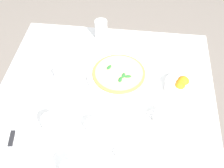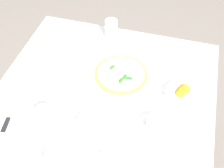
{
  "view_description": "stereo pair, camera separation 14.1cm",
  "coord_description": "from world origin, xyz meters",
  "px_view_note": "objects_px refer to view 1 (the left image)",
  "views": [
    {
      "loc": [
        0.85,
        0.14,
        1.81
      ],
      "look_at": [
        -0.07,
        0.03,
        0.74
      ],
      "focal_mm": 45.76,
      "sensor_mm": 36.0,
      "label": 1
    },
    {
      "loc": [
        0.82,
        0.27,
        1.81
      ],
      "look_at": [
        -0.07,
        0.03,
        0.74
      ],
      "focal_mm": 45.76,
      "sensor_mm": 36.0,
      "label": 2
    }
  ],
  "objects_px": {
    "coffee_cup_near_left": "(161,118)",
    "water_glass_far_right": "(101,31)",
    "citrus_bowl": "(181,85)",
    "coffee_cup_back_corner": "(62,74)",
    "dinner_knife": "(9,150)",
    "coffee_cup_right_edge": "(124,153)",
    "pizza": "(119,73)",
    "water_glass_left_edge": "(52,127)",
    "napkin_folded": "(10,151)",
    "coffee_cup_center_back": "(95,128)",
    "pizza_plate": "(119,75)"
  },
  "relations": [
    {
      "from": "coffee_cup_near_left",
      "to": "water_glass_far_right",
      "type": "relative_size",
      "value": 1.12
    },
    {
      "from": "coffee_cup_near_left",
      "to": "citrus_bowl",
      "type": "distance_m",
      "value": 0.22
    },
    {
      "from": "coffee_cup_back_corner",
      "to": "dinner_knife",
      "type": "height_order",
      "value": "coffee_cup_back_corner"
    },
    {
      "from": "coffee_cup_right_edge",
      "to": "coffee_cup_back_corner",
      "type": "bearing_deg",
      "value": -138.52
    },
    {
      "from": "coffee_cup_right_edge",
      "to": "citrus_bowl",
      "type": "xyz_separation_m",
      "value": [
        -0.39,
        0.24,
        0.0
      ]
    },
    {
      "from": "pizza",
      "to": "water_glass_left_edge",
      "type": "relative_size",
      "value": 2.46
    },
    {
      "from": "citrus_bowl",
      "to": "coffee_cup_near_left",
      "type": "bearing_deg",
      "value": -24.4
    },
    {
      "from": "coffee_cup_near_left",
      "to": "napkin_folded",
      "type": "height_order",
      "value": "coffee_cup_near_left"
    },
    {
      "from": "water_glass_far_right",
      "to": "citrus_bowl",
      "type": "relative_size",
      "value": 0.78
    },
    {
      "from": "coffee_cup_back_corner",
      "to": "dinner_knife",
      "type": "distance_m",
      "value": 0.45
    },
    {
      "from": "coffee_cup_center_back",
      "to": "coffee_cup_near_left",
      "type": "height_order",
      "value": "coffee_cup_center_back"
    },
    {
      "from": "water_glass_far_right",
      "to": "water_glass_left_edge",
      "type": "height_order",
      "value": "water_glass_far_right"
    },
    {
      "from": "coffee_cup_right_edge",
      "to": "dinner_knife",
      "type": "relative_size",
      "value": 0.67
    },
    {
      "from": "coffee_cup_back_corner",
      "to": "napkin_folded",
      "type": "height_order",
      "value": "coffee_cup_back_corner"
    },
    {
      "from": "coffee_cup_near_left",
      "to": "dinner_knife",
      "type": "bearing_deg",
      "value": -69.75
    },
    {
      "from": "water_glass_far_right",
      "to": "dinner_knife",
      "type": "bearing_deg",
      "value": -19.3
    },
    {
      "from": "napkin_folded",
      "to": "dinner_knife",
      "type": "height_order",
      "value": "dinner_knife"
    },
    {
      "from": "pizza",
      "to": "coffee_cup_center_back",
      "type": "height_order",
      "value": "coffee_cup_center_back"
    },
    {
      "from": "pizza",
      "to": "dinner_knife",
      "type": "distance_m",
      "value": 0.63
    },
    {
      "from": "napkin_folded",
      "to": "water_glass_far_right",
      "type": "bearing_deg",
      "value": 152.85
    },
    {
      "from": "water_glass_left_edge",
      "to": "dinner_knife",
      "type": "xyz_separation_m",
      "value": [
        0.11,
        -0.15,
        -0.02
      ]
    },
    {
      "from": "pizza",
      "to": "coffee_cup_right_edge",
      "type": "bearing_deg",
      "value": 8.61
    },
    {
      "from": "pizza_plate",
      "to": "dinner_knife",
      "type": "height_order",
      "value": "dinner_knife"
    },
    {
      "from": "coffee_cup_right_edge",
      "to": "water_glass_left_edge",
      "type": "relative_size",
      "value": 1.19
    },
    {
      "from": "pizza_plate",
      "to": "dinner_knife",
      "type": "distance_m",
      "value": 0.63
    },
    {
      "from": "water_glass_far_right",
      "to": "coffee_cup_center_back",
      "type": "bearing_deg",
      "value": 5.61
    },
    {
      "from": "napkin_folded",
      "to": "dinner_knife",
      "type": "xyz_separation_m",
      "value": [
        0.0,
        0.0,
        0.01
      ]
    },
    {
      "from": "water_glass_far_right",
      "to": "pizza_plate",
      "type": "bearing_deg",
      "value": 24.35
    },
    {
      "from": "napkin_folded",
      "to": "water_glass_left_edge",
      "type": "bearing_deg",
      "value": 117.42
    },
    {
      "from": "dinner_knife",
      "to": "pizza",
      "type": "bearing_deg",
      "value": 131.05
    },
    {
      "from": "coffee_cup_near_left",
      "to": "dinner_knife",
      "type": "distance_m",
      "value": 0.66
    },
    {
      "from": "coffee_cup_center_back",
      "to": "dinner_knife",
      "type": "relative_size",
      "value": 0.66
    },
    {
      "from": "coffee_cup_right_edge",
      "to": "water_glass_far_right",
      "type": "distance_m",
      "value": 0.76
    },
    {
      "from": "pizza",
      "to": "water_glass_far_right",
      "type": "bearing_deg",
      "value": -155.66
    },
    {
      "from": "coffee_cup_near_left",
      "to": "napkin_folded",
      "type": "bearing_deg",
      "value": -69.99
    },
    {
      "from": "citrus_bowl",
      "to": "dinner_knife",
      "type": "bearing_deg",
      "value": -58.75
    },
    {
      "from": "coffee_cup_back_corner",
      "to": "coffee_cup_near_left",
      "type": "xyz_separation_m",
      "value": [
        0.21,
        0.5,
        0.0
      ]
    },
    {
      "from": "coffee_cup_center_back",
      "to": "water_glass_far_right",
      "type": "relative_size",
      "value": 1.11
    },
    {
      "from": "water_glass_left_edge",
      "to": "citrus_bowl",
      "type": "distance_m",
      "value": 0.65
    },
    {
      "from": "pizza",
      "to": "coffee_cup_near_left",
      "type": "bearing_deg",
      "value": 40.56
    },
    {
      "from": "coffee_cup_near_left",
      "to": "water_glass_left_edge",
      "type": "bearing_deg",
      "value": -75.88
    },
    {
      "from": "pizza_plate",
      "to": "citrus_bowl",
      "type": "bearing_deg",
      "value": 80.88
    },
    {
      "from": "coffee_cup_center_back",
      "to": "dinner_knife",
      "type": "height_order",
      "value": "coffee_cup_center_back"
    },
    {
      "from": "pizza",
      "to": "coffee_cup_center_back",
      "type": "distance_m",
      "value": 0.35
    },
    {
      "from": "water_glass_left_edge",
      "to": "dinner_knife",
      "type": "bearing_deg",
      "value": -54.05
    },
    {
      "from": "water_glass_left_edge",
      "to": "napkin_folded",
      "type": "distance_m",
      "value": 0.19
    },
    {
      "from": "pizza_plate",
      "to": "coffee_cup_near_left",
      "type": "distance_m",
      "value": 0.33
    },
    {
      "from": "coffee_cup_right_edge",
      "to": "water_glass_far_right",
      "type": "height_order",
      "value": "water_glass_far_right"
    },
    {
      "from": "coffee_cup_right_edge",
      "to": "citrus_bowl",
      "type": "bearing_deg",
      "value": 148.46
    },
    {
      "from": "coffee_cup_right_edge",
      "to": "citrus_bowl",
      "type": "distance_m",
      "value": 0.46
    }
  ]
}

